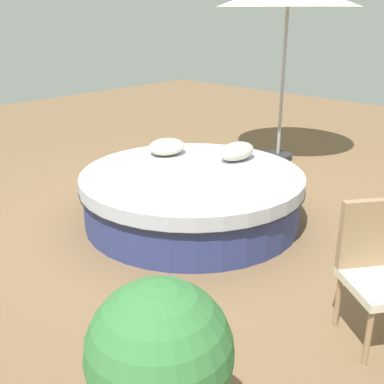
{
  "coord_description": "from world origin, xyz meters",
  "views": [
    {
      "loc": [
        3.51,
        3.32,
        2.18
      ],
      "look_at": [
        0.0,
        0.0,
        0.33
      ],
      "focal_mm": 44.84,
      "sensor_mm": 36.0,
      "label": 1
    }
  ],
  "objects_px": {
    "throw_pillow_0": "(237,151)",
    "patio_chair": "(381,263)",
    "round_bed": "(192,196)",
    "throw_pillow_1": "(167,147)",
    "planter": "(160,375)"
  },
  "relations": [
    {
      "from": "round_bed",
      "to": "throw_pillow_1",
      "type": "bearing_deg",
      "value": -112.95
    },
    {
      "from": "round_bed",
      "to": "patio_chair",
      "type": "distance_m",
      "value": 2.35
    },
    {
      "from": "round_bed",
      "to": "throw_pillow_1",
      "type": "height_order",
      "value": "throw_pillow_1"
    },
    {
      "from": "throw_pillow_0",
      "to": "planter",
      "type": "distance_m",
      "value": 3.57
    },
    {
      "from": "throw_pillow_1",
      "to": "patio_chair",
      "type": "relative_size",
      "value": 0.47
    },
    {
      "from": "round_bed",
      "to": "patio_chair",
      "type": "relative_size",
      "value": 2.44
    },
    {
      "from": "throw_pillow_1",
      "to": "patio_chair",
      "type": "distance_m",
      "value": 3.08
    },
    {
      "from": "throw_pillow_1",
      "to": "planter",
      "type": "xyz_separation_m",
      "value": [
        2.61,
        2.68,
        -0.06
      ]
    },
    {
      "from": "throw_pillow_0",
      "to": "throw_pillow_1",
      "type": "bearing_deg",
      "value": -62.17
    },
    {
      "from": "throw_pillow_0",
      "to": "patio_chair",
      "type": "bearing_deg",
      "value": 61.28
    },
    {
      "from": "round_bed",
      "to": "patio_chair",
      "type": "height_order",
      "value": "patio_chair"
    },
    {
      "from": "throw_pillow_0",
      "to": "patio_chair",
      "type": "distance_m",
      "value": 2.53
    },
    {
      "from": "throw_pillow_1",
      "to": "throw_pillow_0",
      "type": "bearing_deg",
      "value": 117.83
    },
    {
      "from": "throw_pillow_0",
      "to": "patio_chair",
      "type": "relative_size",
      "value": 0.51
    },
    {
      "from": "throw_pillow_0",
      "to": "patio_chair",
      "type": "xyz_separation_m",
      "value": [
        1.21,
        2.22,
        -0.1
      ]
    }
  ]
}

